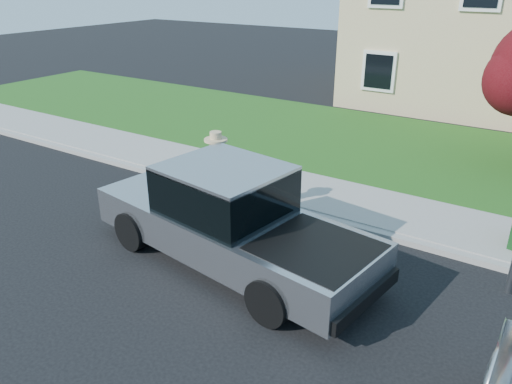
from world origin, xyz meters
TOP-DOWN VIEW (x-y plane):
  - ground at (0.00, 0.00)m, footprint 80.00×80.00m
  - curb at (1.00, 2.90)m, footprint 40.00×0.20m
  - sidewalk at (1.00, 4.00)m, footprint 40.00×2.00m
  - lawn at (1.00, 8.50)m, footprint 40.00×7.00m
  - house at (1.31, 16.38)m, footprint 14.00×11.30m
  - pickup_truck at (-0.53, 0.43)m, footprint 5.98×2.76m
  - woman at (-1.78, 1.71)m, footprint 0.79×0.66m

SIDE VIEW (x-z plane):
  - ground at x=0.00m, z-range 0.00..0.00m
  - lawn at x=1.00m, z-range 0.00..0.10m
  - curb at x=1.00m, z-range 0.00..0.12m
  - sidewalk at x=1.00m, z-range 0.00..0.15m
  - pickup_truck at x=-0.53m, z-range -0.06..1.83m
  - woman at x=-1.78m, z-range -0.05..1.97m
  - house at x=1.31m, z-range -0.26..6.59m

